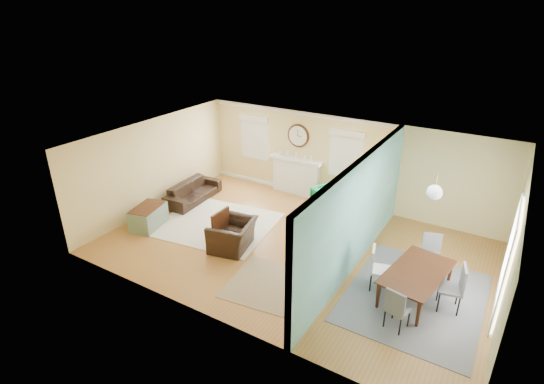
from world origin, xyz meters
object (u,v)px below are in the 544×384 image
object	(u,v)px
credenza	(359,221)
dining_table	(417,285)
green_chair	(329,199)
sofa	(193,191)
eames_chair	(233,235)

from	to	relation	value
credenza	dining_table	world-z (taller)	credenza
green_chair	credenza	distance (m)	1.48
sofa	dining_table	bearing A→B (deg)	-103.86
eames_chair	green_chair	world-z (taller)	green_chair
eames_chair	dining_table	world-z (taller)	eames_chair
sofa	dining_table	size ratio (longest dim) A/B	1.10
sofa	green_chair	xyz separation A→B (m)	(3.79, 1.46, 0.07)
eames_chair	dining_table	bearing A→B (deg)	82.43
credenza	sofa	bearing A→B (deg)	-173.11
sofa	green_chair	world-z (taller)	green_chair
credenza	dining_table	xyz separation A→B (m)	(1.93, -1.81, -0.09)
eames_chair	dining_table	size ratio (longest dim) A/B	0.62
sofa	eames_chair	bearing A→B (deg)	-125.04
sofa	credenza	bearing A→B (deg)	-87.05
sofa	green_chair	size ratio (longest dim) A/B	2.47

